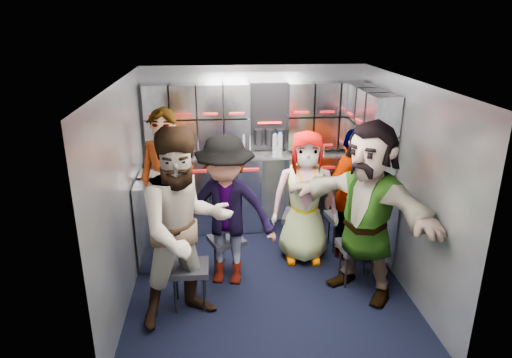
{
  "coord_description": "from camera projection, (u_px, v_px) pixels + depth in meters",
  "views": [
    {
      "loc": [
        -0.5,
        -4.21,
        2.69
      ],
      "look_at": [
        -0.09,
        0.35,
        1.03
      ],
      "focal_mm": 32.0,
      "sensor_mm": 36.0,
      "label": 1
    }
  ],
  "objects": [
    {
      "name": "floor",
      "position": [
        267.0,
        280.0,
        4.9
      ],
      "size": [
        3.0,
        3.0,
        0.0
      ],
      "primitive_type": "plane",
      "color": "black",
      "rests_on": "ground"
    },
    {
      "name": "wall_back",
      "position": [
        255.0,
        147.0,
        5.95
      ],
      "size": [
        2.8,
        0.04,
        2.1
      ],
      "primitive_type": "cube",
      "color": "#91969E",
      "rests_on": "ground"
    },
    {
      "name": "wall_left",
      "position": [
        125.0,
        193.0,
        4.42
      ],
      "size": [
        0.04,
        3.0,
        2.1
      ],
      "primitive_type": "cube",
      "color": "#91969E",
      "rests_on": "ground"
    },
    {
      "name": "wall_right",
      "position": [
        404.0,
        184.0,
        4.66
      ],
      "size": [
        0.04,
        3.0,
        2.1
      ],
      "primitive_type": "cube",
      "color": "#91969E",
      "rests_on": "ground"
    },
    {
      "name": "ceiling",
      "position": [
        269.0,
        82.0,
        4.18
      ],
      "size": [
        2.8,
        3.0,
        0.02
      ],
      "primitive_type": "cube",
      "color": "silver",
      "rests_on": "wall_back"
    },
    {
      "name": "cart_bank_back",
      "position": [
        256.0,
        193.0,
        5.94
      ],
      "size": [
        2.68,
        0.38,
        0.99
      ],
      "primitive_type": "cube",
      "color": "gray",
      "rests_on": "ground"
    },
    {
      "name": "cart_bank_left",
      "position": [
        157.0,
        220.0,
        5.15
      ],
      "size": [
        0.38,
        0.76,
        0.99
      ],
      "primitive_type": "cube",
      "color": "gray",
      "rests_on": "ground"
    },
    {
      "name": "counter",
      "position": [
        256.0,
        155.0,
        5.76
      ],
      "size": [
        2.68,
        0.42,
        0.03
      ],
      "primitive_type": "cube",
      "color": "silver",
      "rests_on": "cart_bank_back"
    },
    {
      "name": "locker_bank_back",
      "position": [
        256.0,
        116.0,
        5.66
      ],
      "size": [
        2.68,
        0.28,
        0.82
      ],
      "primitive_type": "cube",
      "color": "gray",
      "rests_on": "wall_back"
    },
    {
      "name": "locker_bank_right",
      "position": [
        371.0,
        126.0,
        5.15
      ],
      "size": [
        0.28,
        1.0,
        0.82
      ],
      "primitive_type": "cube",
      "color": "gray",
      "rests_on": "wall_right"
    },
    {
      "name": "right_cabinet",
      "position": [
        366.0,
        210.0,
        5.4
      ],
      "size": [
        0.28,
        1.2,
        1.0
      ],
      "primitive_type": "cube",
      "color": "gray",
      "rests_on": "ground"
    },
    {
      "name": "coffee_niche",
      "position": [
        269.0,
        117.0,
        5.73
      ],
      "size": [
        0.46,
        0.16,
        0.84
      ],
      "primitive_type": null,
      "color": "black",
      "rests_on": "wall_back"
    },
    {
      "name": "red_latch_strip",
      "position": [
        258.0,
        170.0,
        5.62
      ],
      "size": [
        2.6,
        0.02,
        0.03
      ],
      "primitive_type": "cube",
      "color": "#9C0E11",
      "rests_on": "cart_bank_back"
    },
    {
      "name": "jump_seat_near_left",
      "position": [
        189.0,
        270.0,
        4.35
      ],
      "size": [
        0.37,
        0.35,
        0.44
      ],
      "rotation": [
        0.0,
        0.0,
        -0.01
      ],
      "color": "black",
      "rests_on": "ground"
    },
    {
      "name": "jump_seat_mid_left",
      "position": [
        226.0,
        242.0,
        4.94
      ],
      "size": [
        0.43,
        0.42,
        0.41
      ],
      "rotation": [
        0.0,
        0.0,
        0.35
      ],
      "color": "black",
      "rests_on": "ground"
    },
    {
      "name": "jump_seat_center",
      "position": [
        301.0,
        218.0,
        5.36
      ],
      "size": [
        0.5,
        0.49,
        0.48
      ],
      "rotation": [
        0.0,
        0.0,
        -0.3
      ],
      "color": "black",
      "rests_on": "ground"
    },
    {
      "name": "jump_seat_mid_right",
      "position": [
        344.0,
        218.0,
        5.44
      ],
      "size": [
        0.42,
        0.4,
        0.44
      ],
      "rotation": [
        0.0,
        0.0,
        0.13
      ],
      "color": "black",
      "rests_on": "ground"
    },
    {
      "name": "jump_seat_near_right",
      "position": [
        357.0,
        248.0,
        4.75
      ],
      "size": [
        0.4,
        0.38,
        0.44
      ],
      "rotation": [
        0.0,
        0.0,
        0.09
      ],
      "color": "black",
      "rests_on": "ground"
    },
    {
      "name": "attendant_standing",
      "position": [
        167.0,
        189.0,
        4.97
      ],
      "size": [
        0.75,
        0.61,
        1.77
      ],
      "primitive_type": "imported",
      "rotation": [
        0.0,
        0.0,
        -0.34
      ],
      "color": "black",
      "rests_on": "ground"
    },
    {
      "name": "attendant_arc_a",
      "position": [
        185.0,
        229.0,
        4.0
      ],
      "size": [
        1.09,
        0.99,
        1.83
      ],
      "primitive_type": "imported",
      "rotation": [
        0.0,
        0.0,
        0.42
      ],
      "color": "black",
      "rests_on": "ground"
    },
    {
      "name": "attendant_arc_b",
      "position": [
        226.0,
        212.0,
        4.62
      ],
      "size": [
        1.14,
        0.8,
        1.6
      ],
      "primitive_type": "imported",
      "rotation": [
        0.0,
        0.0,
        -0.21
      ],
      "color": "black",
      "rests_on": "ground"
    },
    {
      "name": "attendant_arc_c",
      "position": [
        305.0,
        198.0,
        5.08
      ],
      "size": [
        0.79,
        0.56,
        1.52
      ],
      "primitive_type": "imported",
      "rotation": [
        0.0,
        0.0,
        -0.11
      ],
      "color": "black",
      "rests_on": "ground"
    },
    {
      "name": "attendant_arc_d",
      "position": [
        350.0,
        195.0,
        5.14
      ],
      "size": [
        0.92,
        0.87,
        1.53
      ],
      "primitive_type": "imported",
      "rotation": [
        0.0,
        0.0,
        0.72
      ],
      "color": "black",
      "rests_on": "ground"
    },
    {
      "name": "attendant_arc_e",
      "position": [
        367.0,
        211.0,
        4.41
      ],
      "size": [
        1.48,
        1.61,
        1.79
      ],
      "primitive_type": "imported",
      "rotation": [
        0.0,
        0.0,
        -0.87
      ],
      "color": "black",
      "rests_on": "ground"
    },
    {
      "name": "bottle_left",
      "position": [
        244.0,
        144.0,
        5.65
      ],
      "size": [
        0.07,
        0.07,
        0.27
      ],
      "primitive_type": "cylinder",
      "color": "white",
      "rests_on": "counter"
    },
    {
      "name": "bottle_mid",
      "position": [
        275.0,
        145.0,
        5.69
      ],
      "size": [
        0.06,
        0.06,
        0.25
      ],
      "primitive_type": "cylinder",
      "color": "white",
      "rests_on": "counter"
    },
    {
      "name": "bottle_right",
      "position": [
        280.0,
        144.0,
        5.69
      ],
      "size": [
        0.06,
        0.06,
        0.26
      ],
      "primitive_type": "cylinder",
      "color": "white",
      "rests_on": "counter"
    },
    {
      "name": "cup_left",
      "position": [
        163.0,
        153.0,
        5.59
      ],
      "size": [
        0.08,
        0.08,
        0.1
      ],
      "primitive_type": "cylinder",
      "color": "tan",
      "rests_on": "counter"
    },
    {
      "name": "cup_right",
      "position": [
        321.0,
        149.0,
        5.75
      ],
      "size": [
        0.09,
        0.09,
        0.11
      ],
      "primitive_type": "cylinder",
      "color": "tan",
      "rests_on": "counter"
    }
  ]
}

